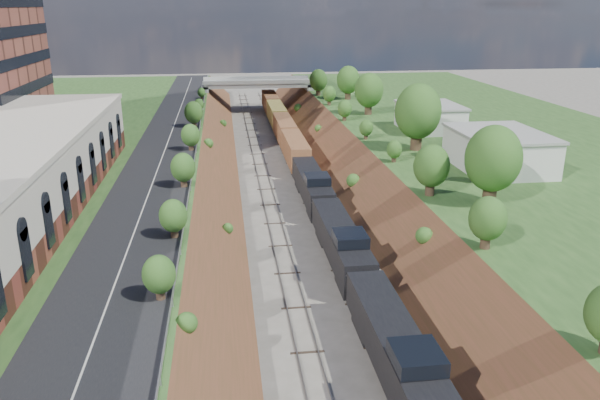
{
  "coord_description": "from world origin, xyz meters",
  "views": [
    {
      "loc": [
        -7.7,
        -9.92,
        23.1
      ],
      "look_at": [
        -1.08,
        40.51,
        6.0
      ],
      "focal_mm": 35.0,
      "sensor_mm": 36.0,
      "label": 1
    }
  ],
  "objects": [
    {
      "name": "rail_right_track",
      "position": [
        2.6,
        60.0,
        0.09
      ],
      "size": [
        1.58,
        180.0,
        0.18
      ],
      "primitive_type": "cube",
      "color": "gray",
      "rests_on": "ground"
    },
    {
      "name": "guardrail",
      "position": [
        -11.4,
        59.8,
        5.55
      ],
      "size": [
        0.1,
        171.0,
        0.7
      ],
      "color": "#99999E",
      "rests_on": "platform_left"
    },
    {
      "name": "freight_train",
      "position": [
        2.6,
        72.4,
        2.44
      ],
      "size": [
        2.83,
        114.42,
        4.55
      ],
      "color": "black",
      "rests_on": "ground"
    },
    {
      "name": "rail_left_track",
      "position": [
        -2.6,
        60.0,
        0.09
      ],
      "size": [
        1.58,
        180.0,
        0.18
      ],
      "primitive_type": "cube",
      "color": "gray",
      "rests_on": "ground"
    },
    {
      "name": "tree_left_crest",
      "position": [
        -11.8,
        20.0,
        7.04
      ],
      "size": [
        2.45,
        2.45,
        3.55
      ],
      "color": "#473323",
      "rests_on": "platform_left"
    },
    {
      "name": "road",
      "position": [
        -15.5,
        60.0,
        5.05
      ],
      "size": [
        8.0,
        180.0,
        0.1
      ],
      "primitive_type": "cube",
      "color": "black",
      "rests_on": "platform_left"
    },
    {
      "name": "tree_right_large",
      "position": [
        17.0,
        40.0,
        9.38
      ],
      "size": [
        5.25,
        5.25,
        7.61
      ],
      "color": "#473323",
      "rests_on": "platform_right"
    },
    {
      "name": "embankment_left",
      "position": [
        -11.0,
        60.0,
        0.0
      ],
      "size": [
        10.0,
        180.0,
        10.0
      ],
      "primitive_type": "cube",
      "rotation": [
        0.0,
        0.79,
        0.0
      ],
      "color": "brown",
      "rests_on": "ground"
    },
    {
      "name": "embankment_right",
      "position": [
        11.0,
        60.0,
        0.0
      ],
      "size": [
        10.0,
        180.0,
        10.0
      ],
      "primitive_type": "cube",
      "rotation": [
        0.0,
        0.79,
        0.0
      ],
      "color": "brown",
      "rests_on": "ground"
    },
    {
      "name": "platform_right",
      "position": [
        33.0,
        60.0,
        2.5
      ],
      "size": [
        44.0,
        180.0,
        5.0
      ],
      "primitive_type": "cube",
      "color": "#294C1F",
      "rests_on": "ground"
    },
    {
      "name": "platform_left",
      "position": [
        -33.0,
        60.0,
        2.5
      ],
      "size": [
        44.0,
        180.0,
        5.0
      ],
      "primitive_type": "cube",
      "color": "#294C1F",
      "rests_on": "ground"
    },
    {
      "name": "white_building_far",
      "position": [
        23.0,
        74.0,
        6.8
      ],
      "size": [
        8.0,
        10.0,
        3.6
      ],
      "primitive_type": "cube",
      "color": "silver",
      "rests_on": "platform_right"
    },
    {
      "name": "white_building_near",
      "position": [
        23.5,
        52.0,
        7.0
      ],
      "size": [
        9.0,
        12.0,
        4.0
      ],
      "primitive_type": "cube",
      "color": "silver",
      "rests_on": "platform_right"
    },
    {
      "name": "overpass",
      "position": [
        0.0,
        122.0,
        4.92
      ],
      "size": [
        24.5,
        8.3,
        7.4
      ],
      "color": "gray",
      "rests_on": "ground"
    }
  ]
}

